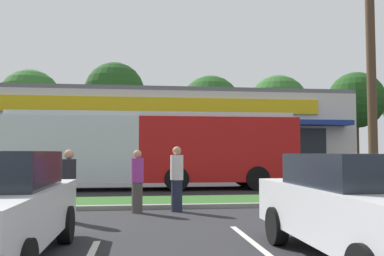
# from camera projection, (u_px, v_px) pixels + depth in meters

# --- Properties ---
(grass_median) EXTENTS (56.00, 2.20, 0.12)m
(grass_median) POSITION_uv_depth(u_px,v_px,m) (251.00, 200.00, 13.27)
(grass_median) COLOR #2D5B23
(grass_median) RESTS_ON ground_plane
(curb_lip) EXTENTS (56.00, 0.24, 0.12)m
(curb_lip) POSITION_uv_depth(u_px,v_px,m) (263.00, 205.00, 12.06)
(curb_lip) COLOR gray
(curb_lip) RESTS_ON ground_plane
(parking_stripe_1) EXTENTS (0.12, 4.80, 0.01)m
(parking_stripe_1) POSITION_uv_depth(u_px,v_px,m) (267.00, 254.00, 6.51)
(parking_stripe_1) COLOR silver
(parking_stripe_1) RESTS_ON ground_plane
(storefront_building) EXTENTS (30.23, 12.45, 6.24)m
(storefront_building) POSITION_uv_depth(u_px,v_px,m) (150.00, 133.00, 34.46)
(storefront_building) COLOR beige
(storefront_building) RESTS_ON ground_plane
(tree_left) EXTENTS (6.22, 6.22, 9.92)m
(tree_left) POSITION_uv_depth(u_px,v_px,m) (30.00, 100.00, 42.15)
(tree_left) COLOR #473323
(tree_left) RESTS_ON ground_plane
(tree_mid_left) EXTENTS (6.10, 6.10, 10.77)m
(tree_mid_left) POSITION_uv_depth(u_px,v_px,m) (115.00, 92.00, 42.78)
(tree_mid_left) COLOR #473323
(tree_mid_left) RESTS_ON ground_plane
(tree_mid) EXTENTS (6.09, 6.09, 9.27)m
(tree_mid) POSITION_uv_depth(u_px,v_px,m) (211.00, 106.00, 41.97)
(tree_mid) COLOR #473323
(tree_mid) RESTS_ON ground_plane
(tree_mid_right) EXTENTS (6.37, 6.37, 9.76)m
(tree_mid_right) POSITION_uv_depth(u_px,v_px,m) (278.00, 105.00, 44.48)
(tree_mid_right) COLOR #473323
(tree_mid_right) RESTS_ON ground_plane
(tree_right) EXTENTS (6.43, 6.43, 10.78)m
(tree_right) POSITION_uv_depth(u_px,v_px,m) (356.00, 100.00, 48.06)
(tree_right) COLOR #473323
(tree_right) RESTS_ON ground_plane
(utility_pole) EXTENTS (3.03, 2.40, 10.17)m
(utility_pole) POSITION_uv_depth(u_px,v_px,m) (367.00, 36.00, 13.88)
(utility_pole) COLOR #4C3826
(utility_pole) RESTS_ON ground_plane
(city_bus) EXTENTS (12.31, 2.72, 3.25)m
(city_bus) POSITION_uv_depth(u_px,v_px,m) (153.00, 148.00, 18.06)
(city_bus) COLOR #B71414
(city_bus) RESTS_ON ground_plane
(car_0) EXTENTS (1.88, 4.67, 1.56)m
(car_0) POSITION_uv_depth(u_px,v_px,m) (365.00, 207.00, 5.92)
(car_0) COLOR silver
(car_0) RESTS_ON ground_plane
(car_1) EXTENTS (4.18, 1.89, 1.45)m
(car_1) POSITION_uv_depth(u_px,v_px,m) (24.00, 168.00, 22.37)
(car_1) COLOR black
(car_1) RESTS_ON ground_plane
(pedestrian_near_bench) EXTENTS (0.33, 0.33, 1.64)m
(pedestrian_near_bench) POSITION_uv_depth(u_px,v_px,m) (137.00, 181.00, 10.97)
(pedestrian_near_bench) COLOR #47423D
(pedestrian_near_bench) RESTS_ON ground_plane
(pedestrian_by_pole) EXTENTS (0.35, 0.35, 1.74)m
(pedestrian_by_pole) POSITION_uv_depth(u_px,v_px,m) (177.00, 179.00, 11.21)
(pedestrian_by_pole) COLOR #1E2338
(pedestrian_by_pole) RESTS_ON ground_plane
(pedestrian_far) EXTENTS (0.33, 0.33, 1.64)m
(pedestrian_far) POSITION_uv_depth(u_px,v_px,m) (68.00, 185.00, 9.53)
(pedestrian_far) COLOR #1E2338
(pedestrian_far) RESTS_ON ground_plane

